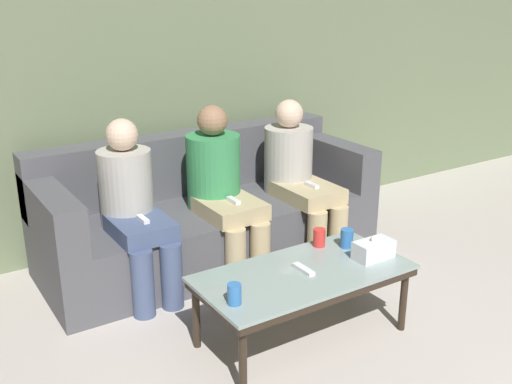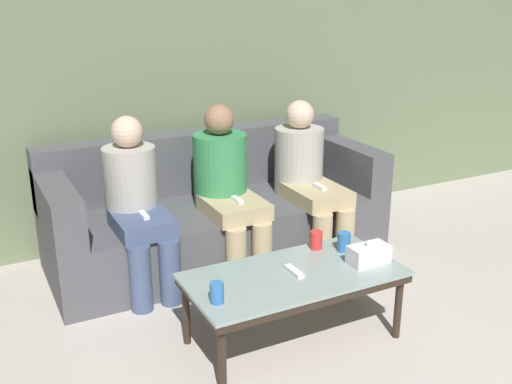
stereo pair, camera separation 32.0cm
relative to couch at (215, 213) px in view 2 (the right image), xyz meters
name	(u,v)px [view 2 (the right image)]	position (x,y,z in m)	size (l,w,h in m)	color
wall_back	(183,60)	(0.00, 0.51, 0.99)	(12.00, 0.06, 2.60)	#707F5B
couch	(215,213)	(0.00, 0.00, 0.00)	(2.28, 0.87, 0.83)	#515156
coffee_table	(294,280)	(-0.07, -1.19, 0.05)	(1.13, 0.56, 0.40)	#8C9E99
cup_near_left	(217,293)	(-0.55, -1.29, 0.14)	(0.07, 0.07, 0.10)	#3372BF
cup_near_right	(344,242)	(0.32, -1.09, 0.15)	(0.07, 0.07, 0.11)	#3372BF
cup_far_center	(316,240)	(0.19, -0.99, 0.14)	(0.07, 0.07, 0.10)	red
tissue_box	(369,254)	(0.34, -1.27, 0.14)	(0.22, 0.12, 0.13)	white
game_remote	(294,271)	(-0.07, -1.19, 0.10)	(0.04, 0.15, 0.02)	white
seated_person_left_end	(136,200)	(-0.61, -0.21, 0.26)	(0.32, 0.64, 1.07)	#47567A
seated_person_mid_left	(226,184)	(0.00, -0.20, 0.27)	(0.35, 0.67, 1.09)	tan
seated_person_mid_right	(307,174)	(0.61, -0.22, 0.26)	(0.34, 0.70, 1.06)	tan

